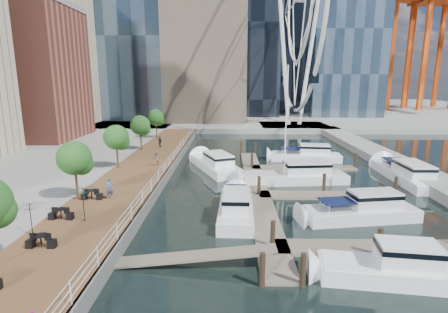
% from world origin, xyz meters
% --- Properties ---
extents(ground, '(520.00, 520.00, 0.00)m').
position_xyz_m(ground, '(0.00, 0.00, 0.00)').
color(ground, black).
rests_on(ground, ground).
extents(boardwalk, '(6.00, 60.00, 1.00)m').
position_xyz_m(boardwalk, '(-9.00, 15.00, 0.50)').
color(boardwalk, brown).
rests_on(boardwalk, ground).
extents(seawall, '(0.25, 60.00, 1.00)m').
position_xyz_m(seawall, '(-6.00, 15.00, 0.50)').
color(seawall, '#595954').
rests_on(seawall, ground).
extents(land_far, '(200.00, 114.00, 1.00)m').
position_xyz_m(land_far, '(0.00, 102.00, 0.50)').
color(land_far, gray).
rests_on(land_far, ground).
extents(breakwater, '(4.00, 60.00, 1.00)m').
position_xyz_m(breakwater, '(20.00, 20.00, 0.50)').
color(breakwater, gray).
rests_on(breakwater, ground).
extents(pier, '(14.00, 12.00, 1.00)m').
position_xyz_m(pier, '(14.00, 52.00, 0.50)').
color(pier, gray).
rests_on(pier, ground).
extents(railing, '(0.10, 60.00, 1.05)m').
position_xyz_m(railing, '(-6.10, 15.00, 1.52)').
color(railing, white).
rests_on(railing, boardwalk).
extents(floating_docks, '(16.00, 34.00, 2.60)m').
position_xyz_m(floating_docks, '(7.97, 9.98, 0.49)').
color(floating_docks, '#6D6051').
rests_on(floating_docks, ground).
extents(port_cranes, '(40.00, 52.00, 38.00)m').
position_xyz_m(port_cranes, '(67.67, 95.67, 20.00)').
color(port_cranes, '#D84C14').
rests_on(port_cranes, ground).
extents(street_trees, '(2.60, 42.60, 4.60)m').
position_xyz_m(street_trees, '(-11.40, 14.00, 4.29)').
color(street_trees, '#3F2B1C').
rests_on(street_trees, ground).
extents(cafe_tables, '(2.50, 13.70, 0.74)m').
position_xyz_m(cafe_tables, '(-10.40, -2.00, 1.37)').
color(cafe_tables, black).
rests_on(cafe_tables, ground).
extents(yacht_foreground, '(9.38, 3.76, 2.15)m').
position_xyz_m(yacht_foreground, '(10.02, 2.67, 0.00)').
color(yacht_foreground, silver).
rests_on(yacht_foreground, ground).
extents(pedestrian_near, '(0.75, 0.68, 1.72)m').
position_xyz_m(pedestrian_near, '(-8.95, 4.20, 1.86)').
color(pedestrian_near, '#464D5D').
rests_on(pedestrian_near, boardwalk).
extents(pedestrian_mid, '(0.56, 0.72, 1.47)m').
position_xyz_m(pedestrian_mid, '(-7.56, 15.13, 1.74)').
color(pedestrian_mid, '#816459').
rests_on(pedestrian_mid, boardwalk).
extents(pedestrian_far, '(0.93, 0.86, 1.53)m').
position_xyz_m(pedestrian_far, '(-9.32, 26.25, 1.77)').
color(pedestrian_far, '#2E353A').
rests_on(pedestrian_far, boardwalk).
extents(moored_yachts, '(24.93, 31.18, 11.50)m').
position_xyz_m(moored_yachts, '(7.34, 12.25, 0.00)').
color(moored_yachts, silver).
rests_on(moored_yachts, ground).
extents(cafe_seating, '(5.67, 10.59, 2.54)m').
position_xyz_m(cafe_seating, '(-10.64, -3.84, 2.19)').
color(cafe_seating, '#0E3520').
rests_on(cafe_seating, ground).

